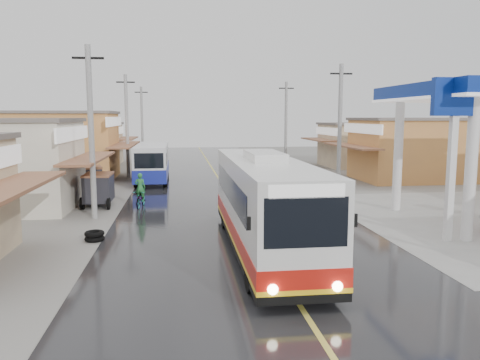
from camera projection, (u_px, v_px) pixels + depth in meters
The scene contains 12 objects.
ground at pixel (280, 276), 14.14m from camera, with size 120.00×120.00×0.00m, color slate.
road at pixel (229, 194), 28.88m from camera, with size 12.00×90.00×0.02m, color black.
centre_line at pixel (229, 194), 28.88m from camera, with size 0.15×90.00×0.01m, color #D8CC4C.
shopfronts_left at pixel (24, 191), 30.18m from camera, with size 11.00×44.00×5.20m, color tan, non-canonical shape.
utility_poles_left at pixel (115, 194), 28.98m from camera, with size 1.60×50.00×8.00m, color gray, non-canonical shape.
utility_poles_right at pixel (338, 192), 29.77m from camera, with size 1.60×36.00×8.00m, color gray, non-canonical shape.
coach_bus at pixel (264, 204), 16.59m from camera, with size 2.71×11.36×3.54m.
second_bus at pixel (152, 162), 34.37m from camera, with size 2.25×8.24×2.73m.
cyclist at pixel (141, 196), 24.62m from camera, with size 0.85×1.80×1.86m.
tricycle_near at pixel (98, 188), 24.89m from camera, with size 1.54×2.33×1.78m.
tricycle_far at pixel (90, 178), 29.11m from camera, with size 1.95×2.33×1.71m.
tyre_stack at pixel (94, 236), 18.06m from camera, with size 0.76×0.76×0.39m.
Camera 1 is at (-2.95, -13.35, 4.77)m, focal length 35.00 mm.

